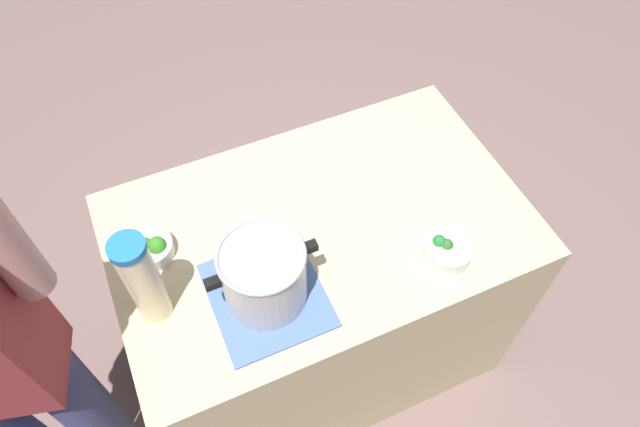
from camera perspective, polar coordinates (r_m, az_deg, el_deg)
ground_plane at (r=2.41m, az=0.00°, el=-12.70°), size 8.00×8.00×0.00m
counter_slab at (r=2.03m, az=0.00°, el=-7.94°), size 1.19×0.75×0.85m
dish_cloth at (r=1.54m, az=-5.25°, el=-7.96°), size 0.29×0.32×0.01m
cooking_pot at (r=1.45m, az=-5.56°, el=-5.99°), size 0.29×0.22×0.20m
lemonade_pitcher at (r=1.45m, az=-17.05°, el=-6.23°), size 0.09×0.09×0.30m
broccoli_bowl_front at (r=1.62m, az=12.39°, el=-3.48°), size 0.14×0.14×0.07m
broccoli_bowl_center at (r=1.65m, az=-16.34°, el=-3.30°), size 0.13×0.13×0.08m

